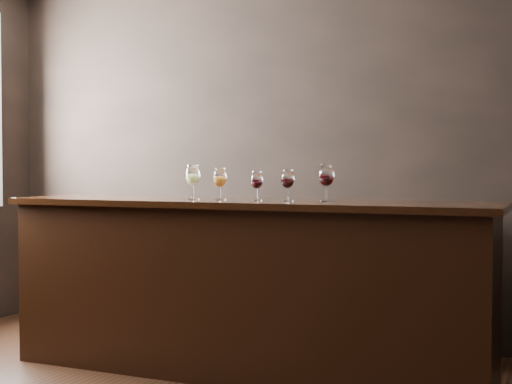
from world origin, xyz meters
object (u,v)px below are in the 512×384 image
at_px(glass_white, 193,176).
at_px(glass_red_a, 257,181).
at_px(glass_amber, 220,178).
at_px(glass_red_b, 288,180).
at_px(bar_counter, 244,290).
at_px(back_bar_shelf, 246,273).
at_px(glass_red_c, 326,177).

distance_m(glass_white, glass_red_a, 0.43).
xyz_separation_m(glass_amber, glass_red_a, (0.24, 0.02, -0.01)).
bearing_deg(glass_white, glass_red_b, 1.34).
bearing_deg(bar_counter, glass_amber, -166.73).
bearing_deg(back_bar_shelf, bar_counter, -66.46).
distance_m(bar_counter, glass_white, 0.78).
height_order(glass_white, glass_amber, glass_white).
bearing_deg(glass_red_b, bar_counter, 176.12).
relative_size(glass_white, glass_red_a, 1.23).
xyz_separation_m(glass_white, glass_red_c, (0.85, 0.06, 0.00)).
height_order(back_bar_shelf, glass_white, glass_white).
height_order(glass_red_a, glass_red_c, glass_red_c).
distance_m(glass_red_a, glass_red_b, 0.20).
xyz_separation_m(glass_amber, glass_red_c, (0.66, 0.06, 0.01)).
relative_size(glass_amber, glass_red_c, 0.91).
bearing_deg(back_bar_shelf, glass_red_b, -52.39).
distance_m(glass_white, glass_red_b, 0.63).
bearing_deg(bar_counter, glass_red_c, 2.87).
bearing_deg(glass_red_a, glass_red_b, -0.45).
relative_size(bar_counter, glass_white, 13.71).
bearing_deg(back_bar_shelf, glass_red_a, -61.88).
bearing_deg(glass_red_a, glass_amber, -175.87).
distance_m(bar_counter, glass_amber, 0.71).
xyz_separation_m(glass_white, glass_amber, (0.19, -0.00, -0.01)).
bearing_deg(glass_red_c, glass_red_b, -168.26).
bearing_deg(glass_white, back_bar_shelf, 91.34).
bearing_deg(glass_red_a, bar_counter, 168.74).
bearing_deg(glass_red_c, back_bar_shelf, 137.68).
height_order(glass_amber, glass_red_c, glass_red_c).
xyz_separation_m(glass_amber, glass_red_b, (0.44, 0.02, -0.01)).
relative_size(glass_amber, glass_red_a, 1.13).
relative_size(bar_counter, glass_amber, 14.95).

